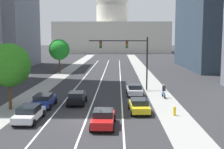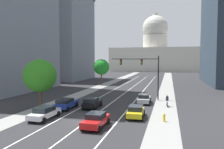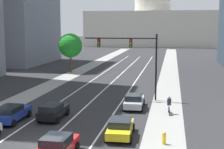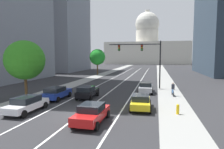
# 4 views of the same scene
# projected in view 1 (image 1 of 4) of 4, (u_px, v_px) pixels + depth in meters

# --- Properties ---
(ground_plane) EXTENTS (400.00, 400.00, 0.00)m
(ground_plane) POSITION_uv_depth(u_px,v_px,m) (105.00, 71.00, 66.72)
(ground_plane) COLOR #2B2B2D
(sidewalk_left) EXTENTS (3.19, 130.00, 0.01)m
(sidewalk_left) POSITION_uv_depth(u_px,v_px,m) (63.00, 74.00, 61.92)
(sidewalk_left) COLOR gray
(sidewalk_left) RESTS_ON ground
(sidewalk_right) EXTENTS (3.19, 130.00, 0.01)m
(sidewalk_right) POSITION_uv_depth(u_px,v_px,m) (144.00, 74.00, 61.60)
(sidewalk_right) COLOR gray
(sidewalk_right) RESTS_ON ground
(lane_stripe_left) EXTENTS (0.16, 90.00, 0.01)m
(lane_stripe_left) POSITION_uv_depth(u_px,v_px,m) (82.00, 81.00, 51.91)
(lane_stripe_left) COLOR white
(lane_stripe_left) RESTS_ON ground
(lane_stripe_center) EXTENTS (0.16, 90.00, 0.01)m
(lane_stripe_center) POSITION_uv_depth(u_px,v_px,m) (101.00, 81.00, 51.84)
(lane_stripe_center) COLOR white
(lane_stripe_center) RESTS_ON ground
(lane_stripe_right) EXTENTS (0.16, 90.00, 0.01)m
(lane_stripe_right) POSITION_uv_depth(u_px,v_px,m) (120.00, 81.00, 51.78)
(lane_stripe_right) COLOR white
(lane_stripe_right) RESTS_ON ground
(capitol_building) EXTENTS (53.50, 23.52, 35.45)m
(capitol_building) POSITION_uv_depth(u_px,v_px,m) (112.00, 29.00, 145.09)
(capitol_building) COLOR beige
(capitol_building) RESTS_ON ground
(car_silver) EXTENTS (2.09, 4.45, 1.48)m
(car_silver) POSITION_uv_depth(u_px,v_px,m) (134.00, 90.00, 38.84)
(car_silver) COLOR #B2B5BA
(car_silver) RESTS_ON ground
(car_black) EXTENTS (1.94, 4.15, 1.49)m
(car_black) POSITION_uv_depth(u_px,v_px,m) (77.00, 98.00, 33.67)
(car_black) COLOR black
(car_black) RESTS_ON ground
(car_white) EXTENTS (2.06, 4.63, 1.45)m
(car_white) POSITION_uv_depth(u_px,v_px,m) (29.00, 113.00, 26.89)
(car_white) COLOR silver
(car_white) RESTS_ON ground
(car_yellow) EXTENTS (2.11, 4.23, 1.40)m
(car_yellow) POSITION_uv_depth(u_px,v_px,m) (139.00, 105.00, 29.97)
(car_yellow) COLOR yellow
(car_yellow) RESTS_ON ground
(car_blue) EXTENTS (2.03, 4.55, 1.46)m
(car_blue) POSITION_uv_depth(u_px,v_px,m) (44.00, 100.00, 32.39)
(car_blue) COLOR #1E389E
(car_blue) RESTS_ON ground
(car_red) EXTENTS (2.07, 4.35, 1.46)m
(car_red) POSITION_uv_depth(u_px,v_px,m) (103.00, 118.00, 25.27)
(car_red) COLOR red
(car_red) RESTS_ON ground
(traffic_signal_mast) EXTENTS (8.25, 0.39, 7.46)m
(traffic_signal_mast) POSITION_uv_depth(u_px,v_px,m) (129.00, 52.00, 42.27)
(traffic_signal_mast) COLOR black
(traffic_signal_mast) RESTS_ON ground
(fire_hydrant) EXTENTS (0.26, 0.35, 0.91)m
(fire_hydrant) POSITION_uv_depth(u_px,v_px,m) (174.00, 111.00, 28.91)
(fire_hydrant) COLOR yellow
(fire_hydrant) RESTS_ON ground
(cyclist) EXTENTS (0.38, 1.70, 1.72)m
(cyclist) POSITION_uv_depth(u_px,v_px,m) (164.00, 91.00, 37.22)
(cyclist) COLOR black
(cyclist) RESTS_ON ground
(street_tree_mid_left) EXTENTS (4.50, 4.50, 6.89)m
(street_tree_mid_left) POSITION_uv_depth(u_px,v_px,m) (9.00, 65.00, 30.92)
(street_tree_mid_left) COLOR #51381E
(street_tree_mid_left) RESTS_ON ground
(street_tree_near_left) EXTENTS (4.30, 4.30, 7.01)m
(street_tree_near_left) POSITION_uv_depth(u_px,v_px,m) (59.00, 50.00, 62.58)
(street_tree_near_left) COLOR #51381E
(street_tree_near_left) RESTS_ON ground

